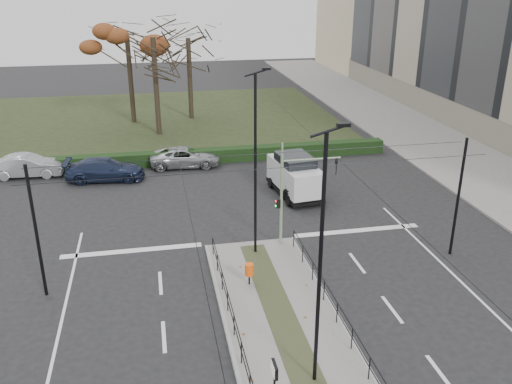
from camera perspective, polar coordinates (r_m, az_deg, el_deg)
ground at (r=23.93m, az=1.64°, el=-10.85°), size 140.00×140.00×0.00m
median_island at (r=21.89m, az=3.13°, el=-14.15°), size 4.40×15.00×0.14m
sidewalk_east at (r=49.06m, az=16.73°, el=5.71°), size 8.00×90.00×0.14m
park at (r=53.22m, az=-12.51°, el=7.31°), size 38.00×26.00×0.10m
hedge at (r=40.21m, az=-12.71°, el=3.29°), size 38.00×1.00×1.00m
median_railing at (r=21.29m, az=3.25°, el=-12.33°), size 4.14×13.24×0.92m
catenary at (r=23.71m, az=0.86°, el=-1.79°), size 20.00×34.00×6.00m
traffic_light at (r=26.87m, az=3.28°, el=-0.02°), size 3.27×1.88×4.81m
litter_bin at (r=24.10m, az=-0.73°, el=-8.20°), size 0.39×0.39×1.01m
info_panel at (r=17.13m, az=1.95°, el=-18.77°), size 0.12×0.54×2.08m
streetlamp_median_near at (r=17.00m, az=6.84°, el=-7.33°), size 0.75×0.15×8.93m
streetlamp_median_far at (r=25.28m, az=-0.03°, el=2.94°), size 0.76×0.15×9.04m
parked_car_second at (r=40.37m, az=-22.92°, el=2.55°), size 4.78×1.84×1.55m
parked_car_third at (r=37.95m, az=-15.62°, el=2.30°), size 5.38×2.55×1.51m
parked_car_fourth at (r=39.62m, az=-7.46°, el=3.67°), size 5.15×2.62×1.40m
white_van at (r=33.98m, az=4.11°, el=1.85°), size 2.70×5.15×2.59m
rust_tree at (r=51.41m, az=-13.43°, el=15.57°), size 7.73×7.73×10.17m
bare_tree_center at (r=52.10m, az=-7.14°, el=15.18°), size 5.96×5.96×9.95m
bare_tree_near at (r=46.73m, az=-10.76°, el=14.97°), size 5.36×5.36×10.82m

